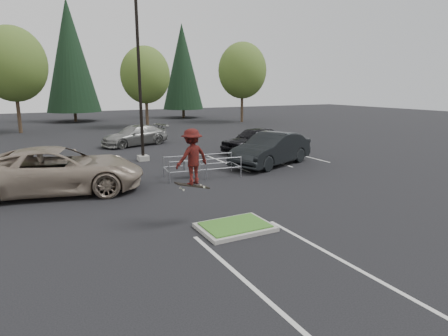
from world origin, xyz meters
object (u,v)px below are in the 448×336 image
decid_b (13,67)px  conif_c (182,67)px  car_l_tan (57,170)px  skateboarder (192,157)px  decid_d (242,72)px  light_pole (140,82)px  car_r_black (255,139)px  car_far_silver (136,135)px  conif_b (70,56)px  cart_corral (194,165)px  car_r_charc (271,149)px  decid_c (145,77)px

decid_b → conif_c: conif_c is taller
decid_b → car_l_tan: 24.13m
car_l_tan → skateboarder: bearing=-136.4°
decid_d → light_pole: bearing=-133.7°
light_pole → skateboarder: bearing=-97.7°
car_r_black → car_far_silver: 9.08m
conif_b → cart_corral: 34.58m
light_pole → car_r_black: 8.39m
conif_c → car_far_silver: conif_c is taller
conif_b → car_r_black: 30.89m
car_r_black → skateboarder: bearing=-52.2°
decid_d → conif_c: size_ratio=0.75×
car_r_charc → car_r_black: 4.33m
car_r_charc → conif_b: bearing=170.1°
conif_c → car_l_tan: 37.86m
conif_c → car_r_black: (-6.00, -28.00, -6.02)m
decid_b → skateboarder: size_ratio=4.94×
decid_b → conif_c: bearing=24.1°
decid_c → skateboarder: (-6.98, -28.83, -3.07)m
car_far_silver → conif_b: bearing=167.1°
light_pole → car_l_tan: 7.94m
skateboarder → car_r_black: size_ratio=0.40×
light_pole → car_r_charc: (6.00, -4.56, -3.66)m
decid_d → conif_b: conif_b is taller
decid_d → car_r_charc: (-11.49, -22.89, -5.01)m
conif_b → decid_b: bearing=-121.1°
decid_d → car_r_charc: decid_d is taller
decid_d → skateboarder: (-18.98, -29.33, -3.73)m
conif_c → car_far_silver: (-12.33, -21.50, -6.11)m
decid_b → car_r_black: decid_b is taller
decid_b → conif_c: (20.01, 8.97, 0.80)m
light_pole → cart_corral: size_ratio=2.72×
decid_b → decid_d: (24.00, -0.20, -0.13)m
cart_corral → car_far_silver: 11.29m
decid_b → decid_c: (12.00, -0.70, -0.79)m
light_pole → car_r_charc: 8.38m
skateboarder → car_r_charc: skateboarder is taller
light_pole → conif_b: bearing=91.0°
conif_c → car_far_silver: bearing=-119.8°
car_l_tan → car_r_black: 13.29m
decid_b → car_r_black: 24.20m
decid_c → car_far_silver: size_ratio=1.65×
car_r_black → car_far_silver: bearing=-147.4°
car_r_charc → light_pole: bearing=-148.3°
decid_b → car_far_silver: bearing=-58.5°
decid_c → car_r_charc: bearing=-88.7°
skateboarder → car_far_silver: (2.65, 17.00, -1.45)m
decid_c → conif_c: bearing=50.4°
car_r_black → light_pole: bearing=-105.5°
conif_b → conif_c: (14.00, -1.00, -1.00)m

